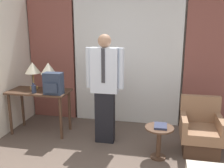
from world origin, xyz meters
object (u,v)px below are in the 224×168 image
Objects in this scene: armchair at (200,132)px; desk at (40,98)px; table_lamp_left at (33,69)px; backpack at (53,84)px; side_table at (159,137)px; bottle_near_edge at (34,89)px; person at (105,85)px; book at (161,126)px; table_lamp_right at (48,69)px.

desk is at bearing 176.48° from armchair.
table_lamp_left is 0.58× the size of armchair.
armchair is at bearing -0.39° from backpack.
table_lamp_left is 0.99× the size of side_table.
bottle_near_edge is 1.25m from person.
armchair is 0.71m from side_table.
backpack is at bearing 168.67° from side_table.
book is at bearing -14.75° from table_lamp_left.
book is (2.13, -0.49, -0.15)m from desk.
backpack is 0.44× the size of armchair.
backpack reaches higher than desk.
bottle_near_edge is 2.80m from armchair.
armchair is at bearing -1.25° from person.
bottle_near_edge is at bearing -179.39° from backpack.
table_lamp_left is 2.45m from book.
table_lamp_right is 2.22m from side_table.
table_lamp_right is at bearing 35.24° from desk.
table_lamp_right is 1.12m from person.
bottle_near_edge is 0.38m from backpack.
bottle_near_edge is at bearing 179.74° from armchair.
bottle_near_edge is (-0.01, -0.16, 0.21)m from desk.
table_lamp_left reaches higher than backpack.
backpack is 1.55× the size of book.
side_table is at bearing -22.60° from person.
person is (1.23, -0.14, 0.33)m from desk.
table_lamp_left is 1.00× the size of table_lamp_right.
table_lamp_right is 0.58× the size of armchair.
table_lamp_right is 0.27× the size of person.
backpack is (0.20, -0.26, -0.19)m from table_lamp_right.
backpack is 2.47m from armchair.
person reaches higher than table_lamp_right.
bottle_near_edge is at bearing -93.99° from desk.
armchair is at bearing -5.44° from table_lamp_left.
armchair reaches higher than side_table.
person is at bearing 1.07° from backpack.
bottle_near_edge is 0.35× the size of side_table.
person is (1.38, -0.24, -0.17)m from table_lamp_left.
bottle_near_edge is 0.73× the size of book.
book is (2.14, -0.34, -0.35)m from bottle_near_edge.
table_lamp_left reaches higher than side_table.
person is 1.08m from book.
book is at bearing -13.06° from desk.
desk is at bearing 166.56° from side_table.
table_lamp_left reaches higher than bottle_near_edge.
person is at bearing -12.68° from table_lamp_right.
desk reaches higher than side_table.
bottle_near_edge reaches higher than book.
table_lamp_right reaches higher than bottle_near_edge.
side_table is (1.77, -0.35, -0.63)m from backpack.
armchair is 1.71× the size of side_table.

